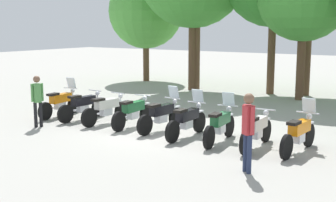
{
  "coord_description": "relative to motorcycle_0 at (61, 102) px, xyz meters",
  "views": [
    {
      "loc": [
        7.79,
        -11.47,
        3.29
      ],
      "look_at": [
        0.0,
        0.5,
        0.9
      ],
      "focal_mm": 48.6,
      "sensor_mm": 36.0,
      "label": 1
    }
  ],
  "objects": [
    {
      "name": "motorcycle_1",
      "position": [
        1.1,
        0.01,
        -0.01
      ],
      "size": [
        0.62,
        2.19,
        0.99
      ],
      "rotation": [
        0.0,
        0.0,
        1.49
      ],
      "color": "black",
      "rests_on": "ground_plane"
    },
    {
      "name": "motorcycle_8",
      "position": [
        8.75,
        -0.02,
        0.0
      ],
      "size": [
        0.62,
        2.19,
        1.37
      ],
      "rotation": [
        0.0,
        0.0,
        1.5
      ],
      "color": "black",
      "rests_on": "ground_plane"
    },
    {
      "name": "motorcycle_2",
      "position": [
        2.19,
        -0.01,
        -0.01
      ],
      "size": [
        0.62,
        2.19,
        0.99
      ],
      "rotation": [
        0.0,
        0.0,
        1.5
      ],
      "color": "black",
      "rests_on": "ground_plane"
    },
    {
      "name": "motorcycle_4",
      "position": [
        4.38,
        0.08,
        0.0
      ],
      "size": [
        0.62,
        2.19,
        1.37
      ],
      "rotation": [
        0.0,
        0.0,
        1.49
      ],
      "color": "black",
      "rests_on": "ground_plane"
    },
    {
      "name": "ground_plane",
      "position": [
        4.38,
        -0.06,
        -0.52
      ],
      "size": [
        80.0,
        80.0,
        0.0
      ],
      "primitive_type": "plane",
      "color": "#9E9B93"
    },
    {
      "name": "tree_0",
      "position": [
        -3.64,
        10.38,
        3.56
      ],
      "size": [
        4.33,
        4.33,
        6.25
      ],
      "color": "brown",
      "rests_on": "ground_plane"
    },
    {
      "name": "person_0",
      "position": [
        8.28,
        -2.28,
        0.56
      ],
      "size": [
        0.37,
        0.33,
        1.81
      ],
      "rotation": [
        0.0,
        0.0,
        0.93
      ],
      "color": "#232D4C",
      "rests_on": "ground_plane"
    },
    {
      "name": "motorcycle_6",
      "position": [
        6.56,
        -0.2,
        0.0
      ],
      "size": [
        0.62,
        2.19,
        1.37
      ],
      "rotation": [
        0.0,
        0.0,
        1.66
      ],
      "color": "black",
      "rests_on": "ground_plane"
    },
    {
      "name": "motorcycle_7",
      "position": [
        7.65,
        -0.19,
        -0.01
      ],
      "size": [
        0.62,
        2.19,
        0.99
      ],
      "rotation": [
        0.0,
        0.0,
        1.6
      ],
      "color": "black",
      "rests_on": "ground_plane"
    },
    {
      "name": "motorcycle_3",
      "position": [
        3.28,
        0.04,
        -0.01
      ],
      "size": [
        0.62,
        2.19,
        0.99
      ],
      "rotation": [
        0.0,
        0.0,
        1.62
      ],
      "color": "black",
      "rests_on": "ground_plane"
    },
    {
      "name": "person_1",
      "position": [
        0.71,
        -1.67,
        0.47
      ],
      "size": [
        0.3,
        0.39,
        1.68
      ],
      "rotation": [
        0.0,
        0.0,
        2.65
      ],
      "color": "black",
      "rests_on": "ground_plane"
    },
    {
      "name": "motorcycle_0",
      "position": [
        0.0,
        0.0,
        0.0
      ],
      "size": [
        0.62,
        2.19,
        1.37
      ],
      "rotation": [
        0.0,
        0.0,
        1.66
      ],
      "color": "black",
      "rests_on": "ground_plane"
    },
    {
      "name": "motorcycle_5",
      "position": [
        5.47,
        -0.19,
        0.0
      ],
      "size": [
        0.62,
        2.19,
        1.37
      ],
      "rotation": [
        0.0,
        0.0,
        1.57
      ],
      "color": "black",
      "rests_on": "ground_plane"
    }
  ]
}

